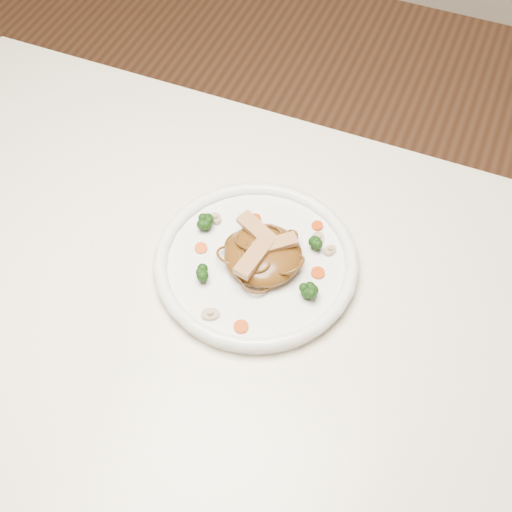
% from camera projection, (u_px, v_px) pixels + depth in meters
% --- Properties ---
extents(ground, '(4.00, 4.00, 0.00)m').
position_uv_depth(ground, '(212.00, 462.00, 1.58)').
color(ground, brown).
rests_on(ground, ground).
extents(table, '(1.20, 0.80, 0.75)m').
position_uv_depth(table, '(189.00, 322.00, 1.06)').
color(table, beige).
rests_on(table, ground).
extents(plate, '(0.39, 0.39, 0.02)m').
position_uv_depth(plate, '(256.00, 265.00, 0.99)').
color(plate, white).
rests_on(plate, table).
extents(noodle_mound, '(0.14, 0.14, 0.04)m').
position_uv_depth(noodle_mound, '(263.00, 255.00, 0.97)').
color(noodle_mound, '#583A10').
rests_on(noodle_mound, plate).
extents(chicken_a, '(0.06, 0.06, 0.01)m').
position_uv_depth(chicken_a, '(275.00, 244.00, 0.96)').
color(chicken_a, tan).
rests_on(chicken_a, noodle_mound).
extents(chicken_b, '(0.08, 0.05, 0.01)m').
position_uv_depth(chicken_b, '(258.00, 231.00, 0.97)').
color(chicken_b, tan).
rests_on(chicken_b, noodle_mound).
extents(chicken_c, '(0.04, 0.08, 0.01)m').
position_uv_depth(chicken_c, '(254.00, 256.00, 0.94)').
color(chicken_c, tan).
rests_on(chicken_c, noodle_mound).
extents(broccoli_0, '(0.02, 0.02, 0.03)m').
position_uv_depth(broccoli_0, '(316.00, 242.00, 0.99)').
color(broccoli_0, '#12340A').
rests_on(broccoli_0, plate).
extents(broccoli_1, '(0.03, 0.03, 0.03)m').
position_uv_depth(broccoli_1, '(206.00, 222.00, 1.01)').
color(broccoli_1, '#12340A').
rests_on(broccoli_1, plate).
extents(broccoli_2, '(0.03, 0.03, 0.03)m').
position_uv_depth(broccoli_2, '(202.00, 273.00, 0.96)').
color(broccoli_2, '#12340A').
rests_on(broccoli_2, plate).
extents(broccoli_3, '(0.03, 0.03, 0.03)m').
position_uv_depth(broccoli_3, '(308.00, 291.00, 0.94)').
color(broccoli_3, '#12340A').
rests_on(broccoli_3, plate).
extents(carrot_0, '(0.02, 0.02, 0.00)m').
position_uv_depth(carrot_0, '(317.00, 226.00, 1.02)').
color(carrot_0, '#CD3907').
rests_on(carrot_0, plate).
extents(carrot_1, '(0.02, 0.02, 0.00)m').
position_uv_depth(carrot_1, '(201.00, 248.00, 1.00)').
color(carrot_1, '#CD3907').
rests_on(carrot_1, plate).
extents(carrot_2, '(0.03, 0.03, 0.00)m').
position_uv_depth(carrot_2, '(318.00, 273.00, 0.97)').
color(carrot_2, '#CD3907').
rests_on(carrot_2, plate).
extents(carrot_3, '(0.02, 0.02, 0.00)m').
position_uv_depth(carrot_3, '(254.00, 219.00, 1.03)').
color(carrot_3, '#CD3907').
rests_on(carrot_3, plate).
extents(carrot_4, '(0.03, 0.03, 0.00)m').
position_uv_depth(carrot_4, '(241.00, 327.00, 0.92)').
color(carrot_4, '#CD3907').
rests_on(carrot_4, plate).
extents(mushroom_0, '(0.04, 0.04, 0.01)m').
position_uv_depth(mushroom_0, '(210.00, 314.00, 0.93)').
color(mushroom_0, tan).
rests_on(mushroom_0, plate).
extents(mushroom_1, '(0.03, 0.03, 0.01)m').
position_uv_depth(mushroom_1, '(330.00, 251.00, 0.99)').
color(mushroom_1, tan).
rests_on(mushroom_1, plate).
extents(mushroom_2, '(0.03, 0.03, 0.01)m').
position_uv_depth(mushroom_2, '(216.00, 219.00, 1.03)').
color(mushroom_2, tan).
rests_on(mushroom_2, plate).
extents(mushroom_3, '(0.03, 0.03, 0.01)m').
position_uv_depth(mushroom_3, '(317.00, 239.00, 1.01)').
color(mushroom_3, tan).
rests_on(mushroom_3, plate).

